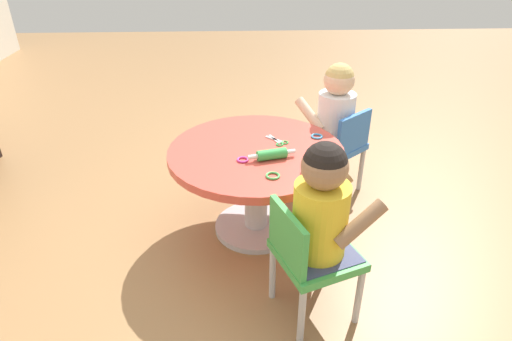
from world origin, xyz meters
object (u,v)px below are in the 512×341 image
(child_chair_left, at_px, (309,255))
(rolling_pin, at_px, (272,154))
(craft_table, at_px, (256,170))
(seated_child_right, at_px, (336,108))
(craft_scissors, at_px, (279,142))
(child_chair_right, at_px, (338,146))
(seated_child_left, at_px, (322,205))

(child_chair_left, height_order, rolling_pin, child_chair_left)
(craft_table, xyz_separation_m, child_chair_left, (-0.59, -0.18, -0.06))
(seated_child_right, relative_size, rolling_pin, 2.23)
(craft_table, distance_m, rolling_pin, 0.19)
(rolling_pin, distance_m, craft_scissors, 0.19)
(child_chair_left, height_order, craft_scissors, child_chair_left)
(craft_table, bearing_deg, child_chair_right, -53.79)
(craft_table, height_order, seated_child_left, seated_child_left)
(child_chair_left, bearing_deg, child_chair_right, -18.18)
(seated_child_left, xyz_separation_m, rolling_pin, (0.47, 0.15, -0.03))
(child_chair_left, distance_m, seated_child_right, 1.04)
(rolling_pin, bearing_deg, craft_scissors, -15.40)
(child_chair_right, relative_size, seated_child_right, 1.05)
(child_chair_right, xyz_separation_m, craft_scissors, (-0.29, 0.38, 0.18))
(child_chair_left, distance_m, seated_child_left, 0.23)
(seated_child_right, xyz_separation_m, craft_scissors, (-0.32, 0.35, -0.05))
(child_chair_left, bearing_deg, seated_child_left, -69.32)
(seated_child_left, bearing_deg, child_chair_left, 110.68)
(seated_child_left, height_order, craft_scissors, seated_child_left)
(child_chair_right, distance_m, craft_scissors, 0.51)
(child_chair_left, relative_size, seated_child_right, 1.05)
(child_chair_right, bearing_deg, rolling_pin, 137.71)
(seated_child_left, relative_size, rolling_pin, 2.23)
(child_chair_right, bearing_deg, craft_table, 126.21)
(craft_table, bearing_deg, rolling_pin, -146.90)
(seated_child_right, xyz_separation_m, rolling_pin, (-0.50, 0.40, -0.03))
(rolling_pin, bearing_deg, child_chair_left, -166.54)
(child_chair_left, relative_size, craft_scissors, 3.86)
(craft_table, relative_size, child_chair_right, 1.61)
(child_chair_right, height_order, craft_scissors, child_chair_right)
(rolling_pin, relative_size, craft_scissors, 1.65)
(child_chair_left, height_order, seated_child_right, seated_child_right)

